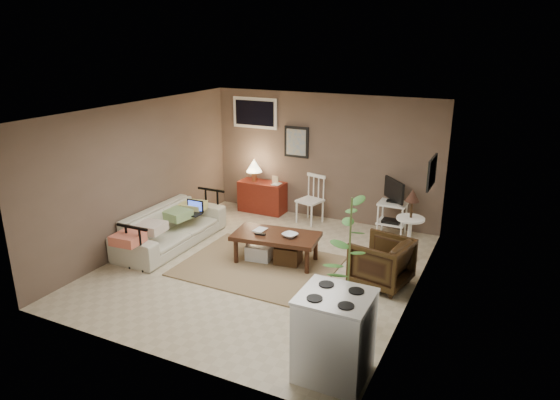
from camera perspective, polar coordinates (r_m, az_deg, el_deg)
The scene contains 20 objects.
floor at distance 7.74m, azimuth -2.04°, elevation -7.69°, with size 5.00×5.00×0.00m, color #C1B293.
art_back at distance 9.63m, azimuth 1.90°, elevation 6.63°, with size 0.50×0.03×0.60m, color black.
art_right at distance 7.50m, azimuth 16.98°, elevation 3.05°, with size 0.03×0.60×0.45m, color black.
window at distance 9.94m, azimuth -2.88°, elevation 9.91°, with size 0.96×0.03×0.60m, color white.
rug at distance 7.77m, azimuth -2.49°, elevation -7.52°, with size 2.27×1.82×0.02m, color #9A8159.
coffee_table at distance 7.79m, azimuth -0.52°, elevation -5.24°, with size 1.40×0.85×0.50m.
sofa at distance 8.60m, azimuth -12.36°, elevation -2.38°, with size 2.14×0.63×0.84m, color beige.
sofa_pillows at distance 8.35m, azimuth -13.16°, elevation -2.35°, with size 0.41×2.04×0.14m, color beige, non-canonical shape.
sofa_end_rails at distance 8.54m, azimuth -11.68°, elevation -2.88°, with size 0.58×2.14×0.72m, color black, non-canonical shape.
laptop at distance 8.71m, azimuth -9.86°, elevation -1.08°, with size 0.33×0.24×0.22m.
red_console at distance 10.01m, azimuth -2.12°, elevation 0.71°, with size 0.93×0.41×1.08m.
spindle_chair at distance 9.43m, azimuth 3.50°, elevation -0.08°, with size 0.50×0.50×0.91m.
tv_stand at distance 8.95m, azimuth 12.75°, elevation -0.73°, with size 0.48×0.48×1.03m.
side_table at distance 8.00m, azimuth 14.73°, elevation -1.83°, with size 0.43×0.43×1.16m.
armchair at distance 7.23m, azimuth 11.52°, elevation -6.71°, with size 0.73×0.69×0.76m, color #2F200D.
potted_plant at distance 6.08m, azimuth 7.92°, elevation -6.37°, with size 0.41×0.41×1.63m.
stove at distance 5.31m, azimuth 6.21°, elevation -15.15°, with size 0.72×0.67×0.95m.
bowl at distance 7.58m, azimuth 1.14°, elevation -3.44°, with size 0.23×0.06×0.23m, color #3A1B0F.
book_table at distance 7.87m, azimuth -2.82°, elevation -2.61°, with size 0.17×0.02×0.23m, color #3A1B0F.
book_console at distance 9.76m, azimuth -0.80°, elevation 2.42°, with size 0.16×0.02×0.21m, color #3A1B0F.
Camera 1 is at (3.30, -6.14, 3.38)m, focal length 32.00 mm.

